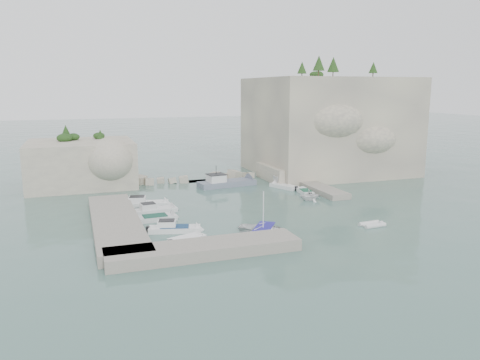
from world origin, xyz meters
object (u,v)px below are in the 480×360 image
object	(u,v)px
tender_east_c	(284,188)
tender_east_d	(289,185)
motorboat_a	(145,206)
motorboat_e	(187,242)
motorboat_d	(175,232)
motorboat_c	(155,220)
inflatable_dinghy	(372,226)
tender_east_a	(310,200)
tender_east_b	(305,194)
rowboat	(263,232)
work_boat	(227,186)
motorboat_b	(155,213)

from	to	relation	value
tender_east_c	tender_east_d	distance (m)	2.26
motorboat_a	tender_east_c	size ratio (longest dim) A/B	1.30
motorboat_a	motorboat_e	xyz separation A→B (m)	(1.93, -16.38, 0.00)
motorboat_e	motorboat_d	bearing A→B (deg)	75.83
motorboat_c	motorboat_e	world-z (taller)	same
motorboat_c	inflatable_dinghy	distance (m)	24.85
motorboat_c	tender_east_c	distance (m)	24.69
tender_east_a	tender_east_d	bearing A→B (deg)	-5.35
inflatable_dinghy	tender_east_b	bearing A→B (deg)	83.90
motorboat_d	tender_east_b	size ratio (longest dim) A/B	1.38
rowboat	work_boat	bearing A→B (deg)	26.11
motorboat_b	motorboat_a	bearing A→B (deg)	93.56
tender_east_c	work_boat	xyz separation A→B (m)	(-7.88, 4.45, 0.00)
motorboat_b	tender_east_c	xyz separation A→B (m)	(21.28, 8.05, 0.00)
tender_east_a	tender_east_c	bearing A→B (deg)	3.25
motorboat_b	work_boat	bearing A→B (deg)	36.32
tender_east_a	tender_east_b	size ratio (longest dim) A/B	0.72
motorboat_a	motorboat_c	bearing A→B (deg)	-75.77
tender_east_d	motorboat_d	bearing A→B (deg)	144.98
rowboat	tender_east_b	distance (m)	19.89
motorboat_a	tender_east_a	bearing A→B (deg)	1.59
motorboat_c	motorboat_d	size ratio (longest dim) A/B	0.90
inflatable_dinghy	tender_east_a	bearing A→B (deg)	88.77
rowboat	tender_east_a	xyz separation A→B (m)	(11.62, 11.47, 0.00)
tender_east_a	motorboat_a	bearing A→B (deg)	82.02
motorboat_c	motorboat_e	distance (m)	9.13
tender_east_c	tender_east_d	xyz separation A→B (m)	(1.55, 1.64, 0.00)
motorboat_e	tender_east_a	world-z (taller)	tender_east_a
motorboat_e	tender_east_c	world-z (taller)	same
inflatable_dinghy	motorboat_d	bearing A→B (deg)	161.57
motorboat_c	tender_east_b	size ratio (longest dim) A/B	1.24
tender_east_c	inflatable_dinghy	bearing A→B (deg)	159.15
motorboat_a	inflatable_dinghy	world-z (taller)	motorboat_a
rowboat	tender_east_b	xyz separation A→B (m)	(12.86, 15.17, 0.00)
motorboat_a	tender_east_d	xyz separation A→B (m)	(23.54, 5.73, 0.00)
rowboat	motorboat_c	bearing A→B (deg)	85.05
motorboat_a	work_boat	bearing A→B (deg)	44.21
motorboat_b	inflatable_dinghy	distance (m)	26.01
rowboat	tender_east_d	size ratio (longest dim) A/B	1.01
inflatable_dinghy	tender_east_c	world-z (taller)	tender_east_c
inflatable_dinghy	motorboat_b	bearing A→B (deg)	143.28
tender_east_d	tender_east_b	bearing A→B (deg)	-167.64
motorboat_b	work_boat	distance (m)	18.32
motorboat_c	work_boat	bearing A→B (deg)	46.23
motorboat_d	rowboat	size ratio (longest dim) A/B	1.15
motorboat_c	motorboat_d	world-z (taller)	motorboat_d
tender_east_d	work_boat	xyz separation A→B (m)	(-9.43, 2.80, 0.00)
tender_east_b	tender_east_d	xyz separation A→B (m)	(0.34, 6.48, 0.00)
tender_east_a	tender_east_c	distance (m)	8.54
motorboat_a	tender_east_d	size ratio (longest dim) A/B	1.31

